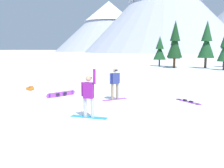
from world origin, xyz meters
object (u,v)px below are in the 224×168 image
object	(u,v)px
pine_tree_short	(224,49)
pine_tree_broad	(175,42)
pine_tree_leaning	(207,42)
backpack_orange	(30,88)
snowboarder_midground	(115,83)
pine_tree_slender	(175,46)
snowboarder_foreground	(89,95)
loose_snowboard_near_left	(61,94)
pine_tree_tall	(160,50)
loose_snowboard_far_spare	(188,102)

from	to	relation	value
pine_tree_short	pine_tree_broad	world-z (taller)	pine_tree_broad
pine_tree_leaning	backpack_orange	bearing A→B (deg)	-112.21
backpack_orange	pine_tree_broad	size ratio (longest dim) A/B	0.08
snowboarder_midground	pine_tree_broad	distance (m)	24.02
pine_tree_slender	pine_tree_short	distance (m)	7.76
snowboarder_foreground	snowboarder_midground	size ratio (longest dim) A/B	1.14
snowboarder_foreground	pine_tree_short	distance (m)	33.48
loose_snowboard_near_left	pine_tree_leaning	bearing A→B (deg)	75.13
snowboarder_midground	pine_tree_tall	xyz separation A→B (m)	(-3.48, 26.74, 1.68)
snowboarder_midground	pine_tree_slender	size ratio (longest dim) A/B	0.30
snowboarder_midground	pine_tree_leaning	bearing A→B (deg)	81.94
loose_snowboard_near_left	pine_tree_short	bearing A→B (deg)	72.75
snowboarder_foreground	loose_snowboard_far_spare	xyz separation A→B (m)	(3.42, 4.65, -0.92)
pine_tree_short	pine_tree_tall	xyz separation A→B (m)	(-9.50, -2.59, -0.07)
loose_snowboard_far_spare	backpack_orange	world-z (taller)	backpack_orange
snowboarder_foreground	snowboarder_midground	xyz separation A→B (m)	(-0.38, 3.63, -0.01)
loose_snowboard_far_spare	backpack_orange	xyz separation A→B (m)	(-10.27, -0.51, 0.10)
loose_snowboard_near_left	pine_tree_tall	size ratio (longest dim) A/B	0.37
snowboarder_midground	pine_tree_leaning	size ratio (longest dim) A/B	0.26
backpack_orange	pine_tree_broad	bearing A→B (deg)	75.97
snowboarder_foreground	backpack_orange	world-z (taller)	snowboarder_foreground
snowboarder_foreground	pine_tree_tall	distance (m)	30.65
pine_tree_tall	pine_tree_slender	bearing A→B (deg)	-12.45
loose_snowboard_far_spare	pine_tree_short	xyz separation A→B (m)	(2.23, 28.30, 2.67)
loose_snowboard_near_left	snowboarder_midground	bearing A→B (deg)	8.33
snowboarder_midground	loose_snowboard_far_spare	distance (m)	4.03
pine_tree_leaning	pine_tree_broad	xyz separation A→B (m)	(-4.21, -1.25, 0.03)
snowboarder_midground	loose_snowboard_far_spare	size ratio (longest dim) A/B	1.14
loose_snowboard_near_left	backpack_orange	bearing A→B (deg)	162.95
loose_snowboard_near_left	pine_tree_slender	distance (m)	26.94
snowboarder_midground	pine_tree_tall	distance (m)	27.01
snowboarder_midground	backpack_orange	bearing A→B (deg)	175.39
snowboarder_foreground	pine_tree_slender	xyz separation A→B (m)	(-1.44, 29.83, 2.24)
backpack_orange	pine_tree_leaning	bearing A→B (deg)	67.79
loose_snowboard_far_spare	pine_tree_broad	distance (m)	23.54
pine_tree_broad	loose_snowboard_far_spare	bearing A→B (deg)	-78.99
pine_tree_tall	snowboarder_foreground	bearing A→B (deg)	-82.77
snowboarder_foreground	loose_snowboard_far_spare	world-z (taller)	snowboarder_foreground
snowboarder_midground	pine_tree_short	world-z (taller)	pine_tree_short
snowboarder_foreground	pine_tree_slender	size ratio (longest dim) A/B	0.34
backpack_orange	pine_tree_tall	distance (m)	26.50
pine_tree_slender	snowboarder_midground	bearing A→B (deg)	-87.68
pine_tree_tall	pine_tree_short	bearing A→B (deg)	15.25
loose_snowboard_far_spare	pine_tree_short	world-z (taller)	pine_tree_short
loose_snowboard_near_left	pine_tree_slender	bearing A→B (deg)	85.35
snowboarder_midground	pine_tree_broad	world-z (taller)	pine_tree_broad
loose_snowboard_far_spare	loose_snowboard_near_left	bearing A→B (deg)	-167.94
pine_tree_slender	pine_tree_broad	distance (m)	2.45
snowboarder_midground	loose_snowboard_far_spare	xyz separation A→B (m)	(3.79, 1.03, -0.91)
pine_tree_slender	pine_tree_leaning	bearing A→B (deg)	-13.37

